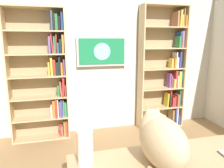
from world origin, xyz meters
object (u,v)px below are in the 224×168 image
object	(u,v)px
wall_mounted_tv	(102,51)
cat	(160,138)
paper_towel_roll	(85,148)
coffee_mug	(175,142)
bookshelf_right	(46,76)
bookshelf_left	(166,71)

from	to	relation	value
wall_mounted_tv	cat	size ratio (longest dim) A/B	1.36
paper_towel_roll	coffee_mug	world-z (taller)	paper_towel_roll
bookshelf_right	paper_towel_roll	xyz separation A→B (m)	(-0.36, 2.18, -0.17)
bookshelf_right	wall_mounted_tv	bearing A→B (deg)	-174.94
paper_towel_roll	coffee_mug	xyz separation A→B (m)	(-0.74, -0.06, -0.08)
bookshelf_left	wall_mounted_tv	bearing A→B (deg)	-3.98
bookshelf_left	cat	size ratio (longest dim) A/B	3.48
bookshelf_left	cat	distance (m)	2.61
wall_mounted_tv	coffee_mug	xyz separation A→B (m)	(-0.15, 2.20, -0.63)
bookshelf_right	cat	size ratio (longest dim) A/B	3.32
bookshelf_left	cat	bearing A→B (deg)	60.91
cat	paper_towel_roll	world-z (taller)	cat
bookshelf_right	coffee_mug	size ratio (longest dim) A/B	22.03
bookshelf_right	cat	bearing A→B (deg)	111.02
paper_towel_roll	coffee_mug	size ratio (longest dim) A/B	2.62
bookshelf_left	bookshelf_right	distance (m)	2.14
bookshelf_right	coffee_mug	distance (m)	2.40
wall_mounted_tv	coffee_mug	bearing A→B (deg)	93.95
cat	coffee_mug	size ratio (longest dim) A/B	6.64
coffee_mug	paper_towel_roll	bearing A→B (deg)	4.52
bookshelf_left	coffee_mug	distance (m)	2.38
wall_mounted_tv	cat	distance (m)	2.41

